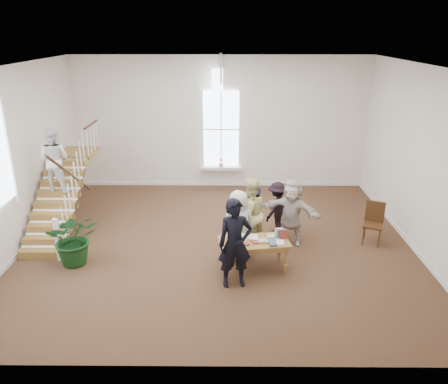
{
  "coord_description": "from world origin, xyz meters",
  "views": [
    {
      "loc": [
        0.22,
        -10.3,
        5.32
      ],
      "look_at": [
        0.13,
        0.4,
        1.28
      ],
      "focal_mm": 35.0,
      "sensor_mm": 36.0,
      "label": 1
    }
  ],
  "objects_px": {
    "woman_cluster_c": "(291,212)",
    "floor_plant": "(74,238)",
    "police_officer": "(235,244)",
    "woman_cluster_b": "(277,207)",
    "person_yellow": "(250,214)",
    "side_chair": "(374,220)",
    "library_table": "(254,244)",
    "woman_cluster_a": "(256,213)",
    "elderly_woman": "(238,225)"
  },
  "relations": [
    {
      "from": "person_yellow",
      "to": "woman_cluster_a",
      "type": "bearing_deg",
      "value": -141.06
    },
    {
      "from": "police_officer",
      "to": "side_chair",
      "type": "xyz_separation_m",
      "value": [
        3.65,
        2.09,
        -0.38
      ]
    },
    {
      "from": "elderly_woman",
      "to": "woman_cluster_b",
      "type": "xyz_separation_m",
      "value": [
        1.09,
        1.45,
        -0.14
      ]
    },
    {
      "from": "woman_cluster_a",
      "to": "side_chair",
      "type": "distance_m",
      "value": 3.07
    },
    {
      "from": "police_officer",
      "to": "woman_cluster_a",
      "type": "height_order",
      "value": "police_officer"
    },
    {
      "from": "person_yellow",
      "to": "side_chair",
      "type": "distance_m",
      "value": 3.29
    },
    {
      "from": "person_yellow",
      "to": "woman_cluster_a",
      "type": "height_order",
      "value": "person_yellow"
    },
    {
      "from": "library_table",
      "to": "woman_cluster_b",
      "type": "height_order",
      "value": "woman_cluster_b"
    },
    {
      "from": "elderly_woman",
      "to": "floor_plant",
      "type": "distance_m",
      "value": 3.9
    },
    {
      "from": "police_officer",
      "to": "side_chair",
      "type": "distance_m",
      "value": 4.23
    },
    {
      "from": "woman_cluster_c",
      "to": "floor_plant",
      "type": "relative_size",
      "value": 1.32
    },
    {
      "from": "person_yellow",
      "to": "side_chair",
      "type": "bearing_deg",
      "value": 155.44
    },
    {
      "from": "library_table",
      "to": "floor_plant",
      "type": "xyz_separation_m",
      "value": [
        -4.22,
        0.27,
        -0.0
      ]
    },
    {
      "from": "police_officer",
      "to": "woman_cluster_b",
      "type": "relative_size",
      "value": 1.4
    },
    {
      "from": "person_yellow",
      "to": "woman_cluster_c",
      "type": "xyz_separation_m",
      "value": [
        1.09,
        0.3,
        -0.07
      ]
    },
    {
      "from": "woman_cluster_a",
      "to": "woman_cluster_c",
      "type": "bearing_deg",
      "value": -95.57
    },
    {
      "from": "police_officer",
      "to": "floor_plant",
      "type": "height_order",
      "value": "police_officer"
    },
    {
      "from": "library_table",
      "to": "floor_plant",
      "type": "relative_size",
      "value": 1.28
    },
    {
      "from": "police_officer",
      "to": "person_yellow",
      "type": "height_order",
      "value": "police_officer"
    },
    {
      "from": "woman_cluster_b",
      "to": "woman_cluster_c",
      "type": "bearing_deg",
      "value": 59.56
    },
    {
      "from": "library_table",
      "to": "side_chair",
      "type": "height_order",
      "value": "side_chair"
    },
    {
      "from": "police_officer",
      "to": "woman_cluster_a",
      "type": "relative_size",
      "value": 1.35
    },
    {
      "from": "side_chair",
      "to": "woman_cluster_a",
      "type": "bearing_deg",
      "value": -160.32
    },
    {
      "from": "library_table",
      "to": "side_chair",
      "type": "relative_size",
      "value": 1.53
    },
    {
      "from": "police_officer",
      "to": "woman_cluster_c",
      "type": "xyz_separation_m",
      "value": [
        1.49,
        2.05,
        -0.13
      ]
    },
    {
      "from": "library_table",
      "to": "floor_plant",
      "type": "height_order",
      "value": "floor_plant"
    },
    {
      "from": "library_table",
      "to": "woman_cluster_b",
      "type": "relative_size",
      "value": 1.17
    },
    {
      "from": "woman_cluster_c",
      "to": "floor_plant",
      "type": "bearing_deg",
      "value": -140.02
    },
    {
      "from": "floor_plant",
      "to": "side_chair",
      "type": "distance_m",
      "value": 7.53
    },
    {
      "from": "person_yellow",
      "to": "floor_plant",
      "type": "relative_size",
      "value": 1.42
    },
    {
      "from": "floor_plant",
      "to": "elderly_woman",
      "type": "bearing_deg",
      "value": 4.87
    },
    {
      "from": "woman_cluster_c",
      "to": "side_chair",
      "type": "relative_size",
      "value": 1.58
    },
    {
      "from": "floor_plant",
      "to": "police_officer",
      "type": "bearing_deg",
      "value": -13.65
    },
    {
      "from": "library_table",
      "to": "side_chair",
      "type": "bearing_deg",
      "value": 15.16
    },
    {
      "from": "woman_cluster_b",
      "to": "police_officer",
      "type": "bearing_deg",
      "value": 11.05
    },
    {
      "from": "police_officer",
      "to": "woman_cluster_a",
      "type": "distance_m",
      "value": 2.34
    },
    {
      "from": "person_yellow",
      "to": "woman_cluster_c",
      "type": "bearing_deg",
      "value": 164.9
    },
    {
      "from": "library_table",
      "to": "person_yellow",
      "type": "distance_m",
      "value": 1.14
    },
    {
      "from": "police_officer",
      "to": "woman_cluster_c",
      "type": "distance_m",
      "value": 2.54
    },
    {
      "from": "library_table",
      "to": "woman_cluster_a",
      "type": "height_order",
      "value": "woman_cluster_a"
    },
    {
      "from": "woman_cluster_b",
      "to": "woman_cluster_c",
      "type": "xyz_separation_m",
      "value": [
        0.3,
        -0.65,
        0.15
      ]
    },
    {
      "from": "side_chair",
      "to": "woman_cluster_b",
      "type": "bearing_deg",
      "value": -171.22
    },
    {
      "from": "woman_cluster_a",
      "to": "side_chair",
      "type": "bearing_deg",
      "value": -86.02
    },
    {
      "from": "person_yellow",
      "to": "side_chair",
      "type": "xyz_separation_m",
      "value": [
        3.25,
        0.34,
        -0.31
      ]
    },
    {
      "from": "woman_cluster_a",
      "to": "side_chair",
      "type": "xyz_separation_m",
      "value": [
        3.07,
        -0.16,
        -0.12
      ]
    },
    {
      "from": "person_yellow",
      "to": "elderly_woman",
      "type": "bearing_deg",
      "value": 28.5
    },
    {
      "from": "library_table",
      "to": "elderly_woman",
      "type": "xyz_separation_m",
      "value": [
        -0.34,
        0.6,
        0.2
      ]
    },
    {
      "from": "woman_cluster_b",
      "to": "floor_plant",
      "type": "relative_size",
      "value": 1.09
    },
    {
      "from": "woman_cluster_c",
      "to": "elderly_woman",
      "type": "bearing_deg",
      "value": -122.16
    },
    {
      "from": "police_officer",
      "to": "woman_cluster_b",
      "type": "distance_m",
      "value": 2.96
    }
  ]
}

